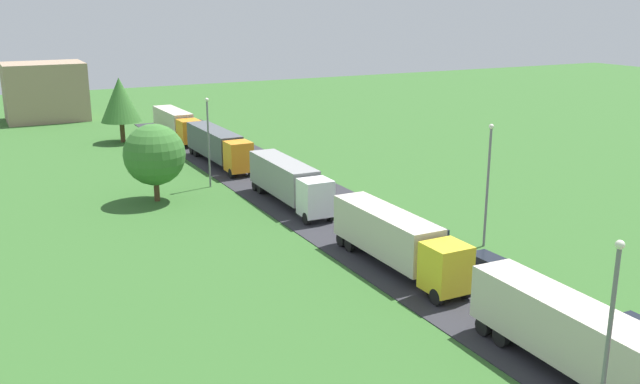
# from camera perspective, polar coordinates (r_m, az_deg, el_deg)

# --- Properties ---
(road) EXTENTS (10.00, 140.00, 0.06)m
(road) POSITION_cam_1_polar(r_m,az_deg,el_deg) (45.19, 11.87, -7.62)
(road) COLOR #2B2B30
(road) RESTS_ON ground
(lane_marking_centre) EXTENTS (0.16, 124.08, 0.01)m
(lane_marking_centre) POSITION_cam_1_polar(r_m,az_deg,el_deg) (44.02, 13.24, -8.30)
(lane_marking_centre) COLOR white
(lane_marking_centre) RESTS_ON road
(truck_lead) EXTENTS (2.75, 14.77, 3.68)m
(truck_lead) POSITION_cam_1_polar(r_m,az_deg,el_deg) (35.06, 21.28, -11.56)
(truck_lead) COLOR red
(truck_lead) RESTS_ON road
(truck_second) EXTENTS (2.56, 12.99, 3.69)m
(truck_second) POSITION_cam_1_polar(r_m,az_deg,el_deg) (46.65, 6.23, -3.81)
(truck_second) COLOR yellow
(truck_second) RESTS_ON road
(truck_third) EXTENTS (2.75, 13.07, 3.71)m
(truck_third) POSITION_cam_1_polar(r_m,az_deg,el_deg) (61.20, -2.60, 0.94)
(truck_third) COLOR white
(truck_third) RESTS_ON road
(truck_fourth) EXTENTS (2.67, 14.47, 3.71)m
(truck_fourth) POSITION_cam_1_polar(r_m,az_deg,el_deg) (77.27, -8.36, 3.84)
(truck_fourth) COLOR orange
(truck_fourth) RESTS_ON road
(truck_fifth) EXTENTS (2.85, 12.78, 3.68)m
(truck_fifth) POSITION_cam_1_polar(r_m,az_deg,el_deg) (92.38, -11.71, 5.53)
(truck_fifth) COLOR orange
(truck_fifth) RESTS_ON road
(car_second) EXTENTS (1.81, 4.05, 1.47)m
(car_second) POSITION_cam_1_polar(r_m,az_deg,el_deg) (40.12, 24.72, -10.58)
(car_second) COLOR black
(car_second) RESTS_ON road
(car_third) EXTENTS (1.92, 4.52, 1.50)m
(car_third) POSITION_cam_1_polar(r_m,az_deg,el_deg) (46.39, 13.76, -6.04)
(car_third) COLOR black
(car_third) RESTS_ON road
(car_fourth) EXTENTS (1.87, 4.25, 1.44)m
(car_fourth) POSITION_cam_1_polar(r_m,az_deg,el_deg) (51.76, 8.98, -3.55)
(car_fourth) COLOR #8C939E
(car_fourth) RESTS_ON road
(lamppost_lead) EXTENTS (0.36, 0.36, 9.05)m
(lamppost_lead) POSITION_cam_1_polar(r_m,az_deg,el_deg) (29.05, 22.56, -11.20)
(lamppost_lead) COLOR slate
(lamppost_lead) RESTS_ON ground
(lamppost_second) EXTENTS (0.36, 0.36, 9.10)m
(lamppost_second) POSITION_cam_1_polar(r_m,az_deg,el_deg) (51.38, 13.60, 0.97)
(lamppost_second) COLOR slate
(lamppost_second) RESTS_ON ground
(lamppost_third) EXTENTS (0.36, 0.36, 8.67)m
(lamppost_third) POSITION_cam_1_polar(r_m,az_deg,el_deg) (67.40, -9.13, 4.39)
(lamppost_third) COLOR slate
(lamppost_third) RESTS_ON ground
(tree_oak) EXTENTS (5.06, 5.06, 8.23)m
(tree_oak) POSITION_cam_1_polar(r_m,az_deg,el_deg) (91.97, -16.07, 7.27)
(tree_oak) COLOR #513823
(tree_oak) RESTS_ON ground
(tree_pine) EXTENTS (5.49, 5.49, 7.02)m
(tree_pine) POSITION_cam_1_polar(r_m,az_deg,el_deg) (63.57, -13.41, 2.99)
(tree_pine) COLOR #513823
(tree_pine) RESTS_ON ground
(distant_building) EXTENTS (11.48, 9.12, 8.60)m
(distant_building) POSITION_cam_1_polar(r_m,az_deg,el_deg) (113.65, -21.61, 7.67)
(distant_building) COLOR #9E846B
(distant_building) RESTS_ON ground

